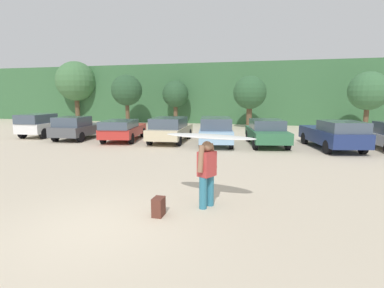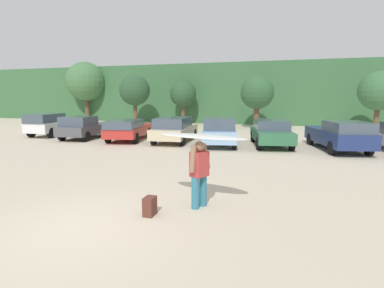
% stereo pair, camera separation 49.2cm
% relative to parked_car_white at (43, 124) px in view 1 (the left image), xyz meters
% --- Properties ---
extents(ground_plane, '(120.00, 120.00, 0.00)m').
position_rel_parked_car_white_xyz_m(ground_plane, '(11.84, -12.28, -0.86)').
color(ground_plane, beige).
extents(hillside_ridge, '(108.00, 12.00, 6.16)m').
position_rel_parked_car_white_xyz_m(hillside_ridge, '(11.84, 18.82, 2.22)').
color(hillside_ridge, '#38663D').
rests_on(hillside_ridge, ground_plane).
extents(tree_ridge_back, '(4.37, 4.37, 6.67)m').
position_rel_parked_car_white_xyz_m(tree_ridge_back, '(-5.88, 12.22, 3.60)').
color(tree_ridge_back, brown).
rests_on(tree_ridge_back, ground_plane).
extents(tree_left, '(2.99, 2.99, 4.89)m').
position_rel_parked_car_white_xyz_m(tree_left, '(1.75, 9.46, 2.50)').
color(tree_left, brown).
rests_on(tree_left, ground_plane).
extents(tree_center_left, '(2.60, 2.60, 4.34)m').
position_rel_parked_car_white_xyz_m(tree_center_left, '(6.16, 11.21, 2.14)').
color(tree_center_left, brown).
rests_on(tree_center_left, ground_plane).
extents(tree_center_right, '(2.86, 2.86, 4.57)m').
position_rel_parked_car_white_xyz_m(tree_center_right, '(13.60, 9.10, 2.24)').
color(tree_center_right, brown).
rests_on(tree_center_right, ground_plane).
extents(tree_center, '(3.00, 3.00, 4.73)m').
position_rel_parked_car_white_xyz_m(tree_center, '(22.74, 8.88, 2.35)').
color(tree_center, brown).
rests_on(tree_center, ground_plane).
extents(parked_car_white, '(2.06, 4.25, 1.61)m').
position_rel_parked_car_white_xyz_m(parked_car_white, '(0.00, 0.00, 0.00)').
color(parked_car_white, white).
rests_on(parked_car_white, ground_plane).
extents(parked_car_dark_gray, '(2.23, 4.07, 1.52)m').
position_rel_parked_car_white_xyz_m(parked_car_dark_gray, '(3.19, -0.62, -0.09)').
color(parked_car_dark_gray, '#4C4F54').
rests_on(parked_car_dark_gray, ground_plane).
extents(parked_car_red, '(2.77, 4.98, 1.36)m').
position_rel_parked_car_white_xyz_m(parked_car_red, '(6.38, -0.42, -0.11)').
color(parked_car_red, '#B72D28').
rests_on(parked_car_red, ground_plane).
extents(parked_car_champagne, '(2.29, 4.78, 1.53)m').
position_rel_parked_car_white_xyz_m(parked_car_champagne, '(9.46, -0.15, -0.04)').
color(parked_car_champagne, beige).
rests_on(parked_car_champagne, ground_plane).
extents(parked_car_sky_blue, '(2.69, 4.93, 1.61)m').
position_rel_parked_car_white_xyz_m(parked_car_sky_blue, '(12.37, -0.47, -0.01)').
color(parked_car_sky_blue, '#84ADD1').
rests_on(parked_car_sky_blue, ground_plane).
extents(parked_car_forest_green, '(2.75, 4.77, 1.49)m').
position_rel_parked_car_white_xyz_m(parked_car_forest_green, '(15.24, 0.09, -0.07)').
color(parked_car_forest_green, '#2D6642').
rests_on(parked_car_forest_green, ground_plane).
extents(parked_car_navy, '(3.01, 5.10, 1.58)m').
position_rel_parked_car_white_xyz_m(parked_car_navy, '(18.72, -0.44, -0.04)').
color(parked_car_navy, navy).
rests_on(parked_car_navy, ground_plane).
extents(person_adult, '(0.47, 0.71, 1.71)m').
position_rel_parked_car_white_xyz_m(person_adult, '(13.94, -10.42, 0.10)').
color(person_adult, teal).
rests_on(person_adult, ground_plane).
extents(surfboard_white, '(2.47, 1.13, 0.08)m').
position_rel_parked_car_white_xyz_m(surfboard_white, '(13.99, -10.39, 0.97)').
color(surfboard_white, white).
extents(backpack_dropped, '(0.24, 0.34, 0.45)m').
position_rel_parked_car_white_xyz_m(backpack_dropped, '(12.97, -11.28, -0.64)').
color(backpack_dropped, '#592D23').
rests_on(backpack_dropped, ground_plane).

